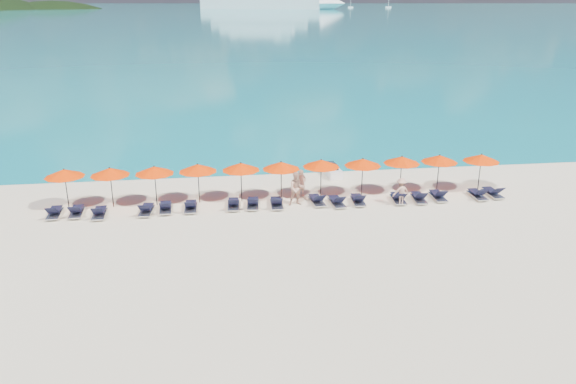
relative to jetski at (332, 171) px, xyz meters
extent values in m
plane|color=beige|center=(-3.72, -9.22, -0.32)|extent=(1400.00, 1400.00, 0.00)
cube|color=#1FA9B2|center=(-3.72, 650.78, -0.32)|extent=(1600.00, 1300.00, 0.01)
ellipsoid|color=black|center=(-153.72, 550.78, -35.32)|extent=(162.00, 126.00, 85.50)
cube|color=white|center=(42.96, 525.03, 4.87)|extent=(114.79, 56.36, 10.38)
cone|color=white|center=(107.84, 503.01, 4.87)|extent=(28.96, 28.96, 22.84)
cube|color=white|center=(140.30, 567.19, 0.39)|extent=(5.37, 1.79, 1.43)
cylinder|color=white|center=(140.30, 567.19, 5.05)|extent=(0.32, 0.32, 8.95)
cube|color=white|center=(180.00, 563.66, 0.47)|extent=(5.95, 1.98, 1.59)
cylinder|color=white|center=(180.00, 563.66, 5.63)|extent=(0.36, 0.36, 9.92)
cube|color=white|center=(0.00, 0.02, -0.05)|extent=(0.97, 2.26, 0.51)
cube|color=black|center=(0.01, -0.16, 0.32)|extent=(0.52, 0.95, 0.32)
cylinder|color=black|center=(-0.04, 0.57, 0.46)|extent=(0.51, 0.09, 0.06)
imported|color=tan|center=(-2.59, -3.69, 0.48)|extent=(0.70, 0.65, 1.60)
imported|color=tan|center=(-3.07, -5.01, 0.62)|extent=(0.95, 0.59, 1.88)
imported|color=tan|center=(2.64, -5.68, 0.43)|extent=(1.04, 0.63, 1.51)
cylinder|color=black|center=(-15.42, -3.90, 0.78)|extent=(0.05, 0.05, 2.20)
cone|color=#FF3600|center=(-15.42, -3.90, 1.70)|extent=(2.10, 2.10, 0.42)
sphere|color=black|center=(-15.42, -3.90, 1.92)|extent=(0.08, 0.08, 0.08)
cylinder|color=black|center=(-13.06, -3.96, 0.78)|extent=(0.05, 0.05, 2.20)
cone|color=#FF3600|center=(-13.06, -3.96, 1.70)|extent=(2.10, 2.10, 0.42)
sphere|color=black|center=(-13.06, -3.96, 1.92)|extent=(0.08, 0.08, 0.08)
cylinder|color=black|center=(-10.72, -3.99, 0.78)|extent=(0.05, 0.05, 2.20)
cone|color=#FF3600|center=(-10.72, -3.99, 1.70)|extent=(2.10, 2.10, 0.42)
sphere|color=black|center=(-10.72, -3.99, 1.92)|extent=(0.08, 0.08, 0.08)
cylinder|color=black|center=(-8.40, -3.89, 0.78)|extent=(0.05, 0.05, 2.20)
cone|color=#FF3600|center=(-8.40, -3.89, 1.70)|extent=(2.10, 2.10, 0.42)
sphere|color=black|center=(-8.40, -3.89, 1.92)|extent=(0.08, 0.08, 0.08)
cylinder|color=black|center=(-6.04, -3.97, 0.78)|extent=(0.05, 0.05, 2.20)
cone|color=#FF3600|center=(-6.04, -3.97, 1.70)|extent=(2.10, 2.10, 0.42)
sphere|color=black|center=(-6.04, -3.97, 1.92)|extent=(0.08, 0.08, 0.08)
cylinder|color=black|center=(-3.81, -4.05, 0.78)|extent=(0.05, 0.05, 2.20)
cone|color=#FF3600|center=(-3.81, -4.05, 1.70)|extent=(2.10, 2.10, 0.42)
sphere|color=black|center=(-3.81, -4.05, 1.92)|extent=(0.08, 0.08, 0.08)
cylinder|color=black|center=(-1.52, -3.92, 0.78)|extent=(0.05, 0.05, 2.20)
cone|color=#FF3600|center=(-1.52, -3.92, 1.70)|extent=(2.10, 2.10, 0.42)
sphere|color=black|center=(-1.52, -3.92, 1.92)|extent=(0.08, 0.08, 0.08)
cylinder|color=black|center=(0.86, -4.04, 0.78)|extent=(0.05, 0.05, 2.20)
cone|color=#FF3600|center=(0.86, -4.04, 1.70)|extent=(2.10, 2.10, 0.42)
sphere|color=black|center=(0.86, -4.04, 1.92)|extent=(0.08, 0.08, 0.08)
cylinder|color=black|center=(3.20, -3.88, 0.78)|extent=(0.05, 0.05, 2.20)
cone|color=#FF3600|center=(3.20, -3.88, 1.70)|extent=(2.10, 2.10, 0.42)
sphere|color=black|center=(3.20, -3.88, 1.92)|extent=(0.08, 0.08, 0.08)
cylinder|color=black|center=(5.45, -3.91, 0.78)|extent=(0.05, 0.05, 2.20)
cone|color=#FF3600|center=(5.45, -3.91, 1.70)|extent=(2.10, 2.10, 0.42)
sphere|color=black|center=(5.45, -3.91, 1.92)|extent=(0.08, 0.08, 0.08)
cylinder|color=black|center=(7.92, -4.09, 0.78)|extent=(0.05, 0.05, 2.20)
cone|color=#FF3600|center=(7.92, -4.09, 1.70)|extent=(2.10, 2.10, 0.42)
sphere|color=black|center=(7.92, -4.09, 1.92)|extent=(0.08, 0.08, 0.08)
cube|color=silver|center=(-15.89, -4.99, -0.18)|extent=(0.70, 1.73, 0.06)
cube|color=black|center=(-15.90, -4.74, -0.02)|extent=(0.60, 1.13, 0.04)
cube|color=black|center=(-15.86, -5.54, 0.23)|extent=(0.58, 0.56, 0.43)
cube|color=silver|center=(-14.78, -4.98, -0.18)|extent=(0.70, 1.73, 0.06)
cube|color=black|center=(-14.79, -4.73, -0.02)|extent=(0.60, 1.13, 0.04)
cube|color=black|center=(-14.75, -5.53, 0.23)|extent=(0.58, 0.56, 0.43)
cube|color=silver|center=(-13.56, -5.35, -0.18)|extent=(0.67, 1.72, 0.06)
cube|color=black|center=(-13.56, -5.10, -0.02)|extent=(0.58, 1.12, 0.04)
cube|color=black|center=(-13.54, -5.90, 0.23)|extent=(0.57, 0.55, 0.43)
cube|color=silver|center=(-11.17, -5.22, -0.18)|extent=(0.77, 1.75, 0.06)
cube|color=black|center=(-11.15, -4.97, -0.02)|extent=(0.64, 1.14, 0.04)
cube|color=black|center=(-11.21, -5.77, 0.23)|extent=(0.59, 0.58, 0.43)
cube|color=silver|center=(-10.19, -5.03, -0.18)|extent=(0.70, 1.73, 0.06)
cube|color=black|center=(-10.20, -4.78, -0.02)|extent=(0.60, 1.13, 0.04)
cube|color=black|center=(-10.16, -5.58, 0.23)|extent=(0.58, 0.56, 0.43)
cube|color=silver|center=(-8.85, -5.06, -0.18)|extent=(0.64, 1.71, 0.06)
cube|color=black|center=(-8.85, -4.81, -0.02)|extent=(0.56, 1.11, 0.04)
cube|color=black|center=(-8.86, -5.61, 0.23)|extent=(0.56, 0.54, 0.43)
cube|color=silver|center=(-6.55, -5.00, -0.18)|extent=(0.72, 1.73, 0.06)
cube|color=black|center=(-6.54, -4.75, -0.02)|extent=(0.61, 1.13, 0.04)
cube|color=black|center=(-6.58, -5.54, 0.23)|extent=(0.58, 0.57, 0.43)
cube|color=silver|center=(-5.50, -5.02, -0.18)|extent=(0.78, 1.75, 0.06)
cube|color=black|center=(-5.47, -4.77, -0.02)|extent=(0.66, 1.15, 0.04)
cube|color=black|center=(-5.55, -5.57, 0.23)|extent=(0.60, 0.59, 0.43)
cube|color=silver|center=(-4.21, -5.15, -0.18)|extent=(0.69, 1.72, 0.06)
cube|color=black|center=(-4.20, -4.90, -0.02)|extent=(0.60, 1.12, 0.04)
cube|color=black|center=(-4.23, -5.70, 0.23)|extent=(0.57, 0.56, 0.43)
cube|color=silver|center=(-1.93, -4.98, -0.18)|extent=(0.78, 1.75, 0.06)
cube|color=black|center=(-1.95, -4.73, -0.02)|extent=(0.65, 1.15, 0.04)
cube|color=black|center=(-1.88, -5.53, 0.23)|extent=(0.60, 0.59, 0.43)
cube|color=silver|center=(-0.89, -5.36, -0.18)|extent=(0.76, 1.75, 0.06)
cube|color=black|center=(-0.91, -5.11, -0.02)|extent=(0.64, 1.14, 0.04)
cube|color=black|center=(-0.84, -5.91, 0.23)|extent=(0.59, 0.58, 0.43)
cube|color=silver|center=(0.34, -5.25, -0.18)|extent=(0.72, 1.73, 0.06)
cube|color=black|center=(0.35, -5.00, -0.02)|extent=(0.61, 1.13, 0.04)
cube|color=black|center=(0.30, -5.79, 0.23)|extent=(0.58, 0.57, 0.43)
cube|color=silver|center=(2.64, -5.29, -0.18)|extent=(0.76, 1.75, 0.06)
cube|color=black|center=(2.66, -5.04, -0.02)|extent=(0.64, 1.14, 0.04)
cube|color=black|center=(2.59, -5.84, 0.23)|extent=(0.59, 0.58, 0.43)
cube|color=silver|center=(3.81, -5.35, -0.18)|extent=(0.79, 1.75, 0.06)
cube|color=black|center=(3.84, -5.10, -0.02)|extent=(0.66, 1.15, 0.04)
cube|color=black|center=(3.76, -5.90, 0.23)|extent=(0.60, 0.59, 0.43)
cube|color=silver|center=(5.01, -5.18, -0.18)|extent=(0.70, 1.73, 0.06)
cube|color=black|center=(5.02, -4.93, -0.02)|extent=(0.60, 1.12, 0.04)
cube|color=black|center=(4.98, -5.73, 0.23)|extent=(0.57, 0.56, 0.43)
cube|color=silver|center=(7.33, -5.28, -0.18)|extent=(0.66, 1.72, 0.06)
cube|color=black|center=(7.33, -5.03, -0.02)|extent=(0.58, 1.11, 0.04)
cube|color=black|center=(7.31, -5.83, 0.23)|extent=(0.56, 0.55, 0.43)
cube|color=silver|center=(8.34, -5.11, -0.18)|extent=(0.68, 1.72, 0.06)
cube|color=black|center=(8.33, -4.86, -0.02)|extent=(0.59, 1.12, 0.04)
cube|color=black|center=(8.36, -5.66, 0.23)|extent=(0.57, 0.56, 0.43)
camera|label=1|loc=(-7.47, -33.71, 10.54)|focal=35.00mm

